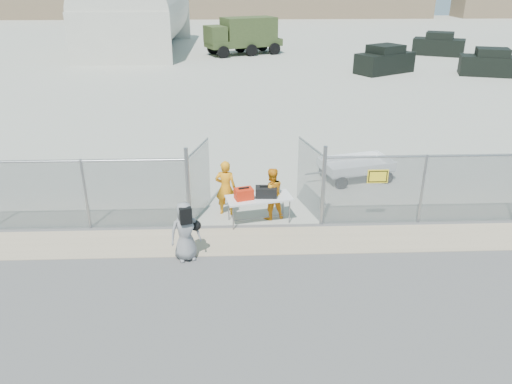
{
  "coord_description": "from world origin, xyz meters",
  "views": [
    {
      "loc": [
        -0.52,
        -11.51,
        7.06
      ],
      "look_at": [
        0.0,
        2.0,
        1.1
      ],
      "focal_mm": 35.0,
      "sensor_mm": 36.0,
      "label": 1
    }
  ],
  "objects_px": {
    "security_worker_right": "(271,194)",
    "visitor": "(185,231)",
    "security_worker_left": "(226,188)",
    "folding_table": "(259,210)",
    "utility_trailer": "(356,169)"
  },
  "relations": [
    {
      "from": "utility_trailer",
      "to": "visitor",
      "type": "bearing_deg",
      "value": -151.19
    },
    {
      "from": "utility_trailer",
      "to": "security_worker_right",
      "type": "bearing_deg",
      "value": -151.46
    },
    {
      "from": "security_worker_right",
      "to": "utility_trailer",
      "type": "relative_size",
      "value": 0.5
    },
    {
      "from": "security_worker_left",
      "to": "folding_table",
      "type": "bearing_deg",
      "value": 158.44
    },
    {
      "from": "security_worker_right",
      "to": "security_worker_left",
      "type": "bearing_deg",
      "value": -30.15
    },
    {
      "from": "folding_table",
      "to": "security_worker_left",
      "type": "distance_m",
      "value": 1.28
    },
    {
      "from": "folding_table",
      "to": "utility_trailer",
      "type": "height_order",
      "value": "folding_table"
    },
    {
      "from": "folding_table",
      "to": "security_worker_right",
      "type": "relative_size",
      "value": 1.18
    },
    {
      "from": "folding_table",
      "to": "security_worker_right",
      "type": "bearing_deg",
      "value": 20.14
    },
    {
      "from": "security_worker_right",
      "to": "visitor",
      "type": "distance_m",
      "value": 3.35
    },
    {
      "from": "visitor",
      "to": "security_worker_left",
      "type": "bearing_deg",
      "value": 51.1
    },
    {
      "from": "folding_table",
      "to": "security_worker_right",
      "type": "distance_m",
      "value": 0.62
    },
    {
      "from": "security_worker_left",
      "to": "security_worker_right",
      "type": "distance_m",
      "value": 1.45
    },
    {
      "from": "security_worker_right",
      "to": "utility_trailer",
      "type": "distance_m",
      "value": 4.62
    },
    {
      "from": "folding_table",
      "to": "visitor",
      "type": "height_order",
      "value": "visitor"
    }
  ]
}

